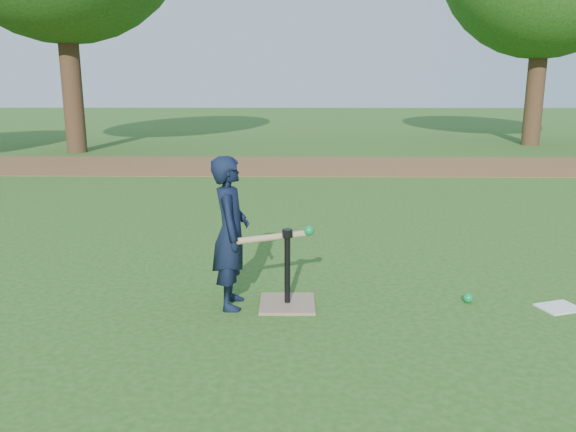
{
  "coord_description": "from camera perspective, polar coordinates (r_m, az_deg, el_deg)",
  "views": [
    {
      "loc": [
        -0.28,
        -4.49,
        1.68
      ],
      "look_at": [
        -0.36,
        -0.05,
        0.65
      ],
      "focal_mm": 35.0,
      "sensor_mm": 36.0,
      "label": 1
    }
  ],
  "objects": [
    {
      "name": "swing_action",
      "position": [
        4.29,
        -1.29,
        -2.05
      ],
      "size": [
        0.66,
        0.3,
        0.1
      ],
      "color": "tan",
      "rests_on": "ground"
    },
    {
      "name": "child",
      "position": [
        4.3,
        -5.85,
        -1.72
      ],
      "size": [
        0.3,
        0.44,
        1.18
      ],
      "primitive_type": "imported",
      "rotation": [
        0.0,
        0.0,
        1.62
      ],
      "color": "black",
      "rests_on": "ground"
    },
    {
      "name": "batting_tee",
      "position": [
        4.43,
        -0.06,
        -7.7
      ],
      "size": [
        0.43,
        0.43,
        0.61
      ],
      "color": "#91745C",
      "rests_on": "ground"
    },
    {
      "name": "wiffle_ball_ground",
      "position": [
        4.73,
        17.83,
        -7.92
      ],
      "size": [
        0.08,
        0.08,
        0.08
      ],
      "primitive_type": "sphere",
      "color": "#0B8238",
      "rests_on": "ground"
    },
    {
      "name": "ground",
      "position": [
        4.81,
        4.28,
        -7.46
      ],
      "size": [
        80.0,
        80.0,
        0.0
      ],
      "primitive_type": "plane",
      "color": "#285116",
      "rests_on": "ground"
    },
    {
      "name": "dirt_strip",
      "position": [
        12.11,
        2.27,
        5.13
      ],
      "size": [
        24.0,
        3.0,
        0.01
      ],
      "primitive_type": "cube",
      "color": "brown",
      "rests_on": "ground"
    },
    {
      "name": "clipboard",
      "position": [
        4.89,
        25.82,
        -8.36
      ],
      "size": [
        0.36,
        0.32,
        0.01
      ],
      "primitive_type": "cube",
      "rotation": [
        0.0,
        0.0,
        0.33
      ],
      "color": "white",
      "rests_on": "ground"
    }
  ]
}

